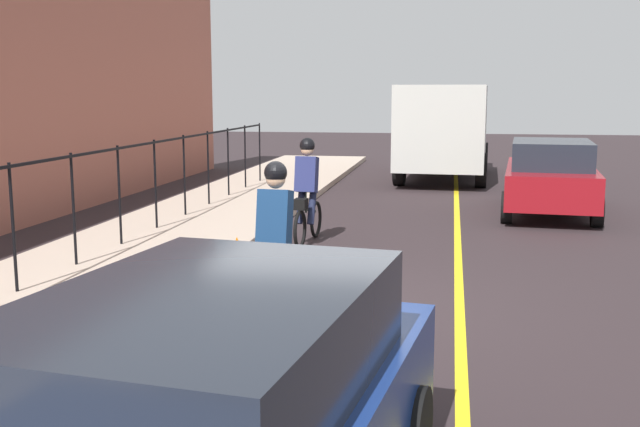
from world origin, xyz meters
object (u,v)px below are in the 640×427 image
(patrol_sedan, at_px, (550,176))
(traffic_cone_near, at_px, (94,364))
(cyclist_lead, at_px, (307,191))
(box_truck_background, at_px, (445,127))
(cyclist_follow, at_px, (275,242))
(traffic_cone_far, at_px, (237,253))

(patrol_sedan, height_order, traffic_cone_near, patrol_sedan)
(cyclist_lead, height_order, box_truck_background, box_truck_background)
(patrol_sedan, bearing_deg, cyclist_lead, 137.28)
(cyclist_follow, relative_size, traffic_cone_far, 3.71)
(cyclist_lead, xyz_separation_m, cyclist_follow, (-4.36, -0.48, 0.00))
(traffic_cone_far, bearing_deg, cyclist_follow, -153.91)
(box_truck_background, height_order, traffic_cone_near, box_truck_background)
(cyclist_lead, relative_size, patrol_sedan, 0.40)
(patrol_sedan, height_order, traffic_cone_far, patrol_sedan)
(cyclist_follow, bearing_deg, box_truck_background, -2.30)
(patrol_sedan, bearing_deg, traffic_cone_far, 144.97)
(cyclist_follow, distance_m, box_truck_background, 14.82)
(cyclist_follow, xyz_separation_m, traffic_cone_far, (2.32, 1.14, -0.67))
(cyclist_follow, bearing_deg, traffic_cone_near, 160.43)
(cyclist_lead, xyz_separation_m, patrol_sedan, (4.09, -4.51, -0.09))
(cyclist_follow, height_order, patrol_sedan, cyclist_follow)
(cyclist_lead, height_order, patrol_sedan, cyclist_lead)
(cyclist_follow, xyz_separation_m, box_truck_background, (14.71, -1.71, 0.64))
(box_truck_background, distance_m, traffic_cone_far, 12.78)
(cyclist_follow, distance_m, traffic_cone_near, 2.67)
(cyclist_lead, distance_m, box_truck_background, 10.60)
(cyclist_lead, bearing_deg, traffic_cone_near, 179.51)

